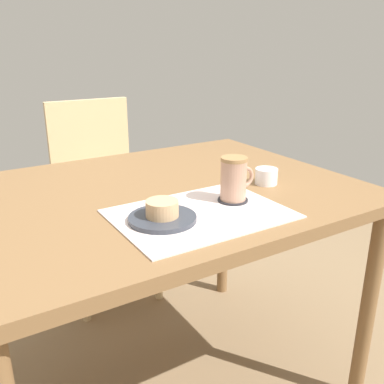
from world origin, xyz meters
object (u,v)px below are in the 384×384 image
dining_table (160,212)px  sugar_bowl (266,176)px  coffee_mug (234,178)px  wooden_chair (100,190)px  pastry (162,208)px  pastry_plate (162,218)px

dining_table → sugar_bowl: 0.35m
dining_table → coffee_mug: (0.12, -0.21, 0.15)m
wooden_chair → pastry: 1.05m
pastry → sugar_bowl: pastry is taller
wooden_chair → pastry_plate: bearing=82.2°
dining_table → pastry: pastry is taller
sugar_bowl → coffee_mug: bearing=-158.0°
wooden_chair → pastry_plate: (-0.19, -0.99, 0.26)m
pastry_plate → sugar_bowl: bearing=12.6°
pastry_plate → sugar_bowl: (0.42, 0.09, 0.02)m
wooden_chair → sugar_bowl: wooden_chair is taller
pastry → coffee_mug: 0.24m
dining_table → pastry_plate: bearing=-116.1°
dining_table → pastry_plate: (-0.11, -0.23, 0.09)m
coffee_mug → sugar_bowl: bearing=22.0°
sugar_bowl → wooden_chair: bearing=104.5°
coffee_mug → pastry_plate: bearing=-175.3°
pastry_plate → coffee_mug: bearing=4.7°
dining_table → coffee_mug: size_ratio=9.84×
wooden_chair → coffee_mug: 1.02m
dining_table → wooden_chair: (0.07, 0.77, -0.17)m
sugar_bowl → pastry_plate: bearing=-167.4°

